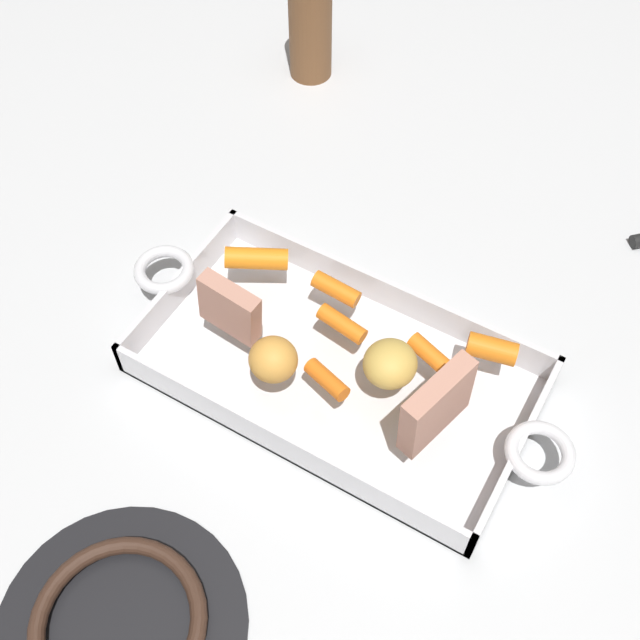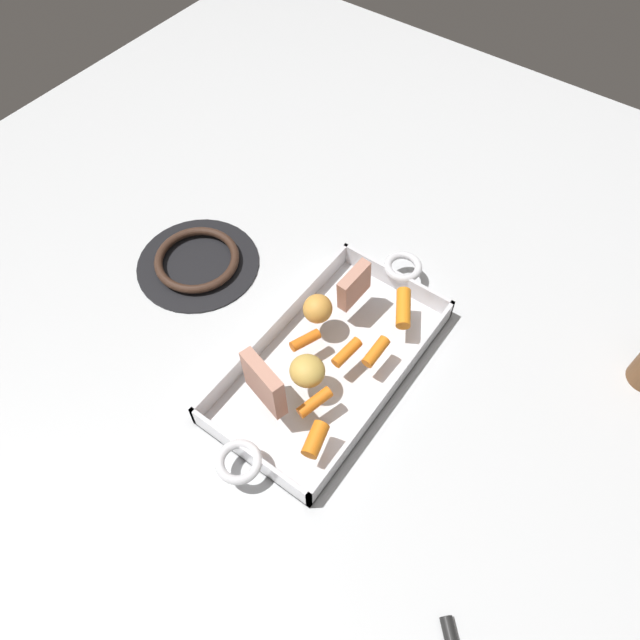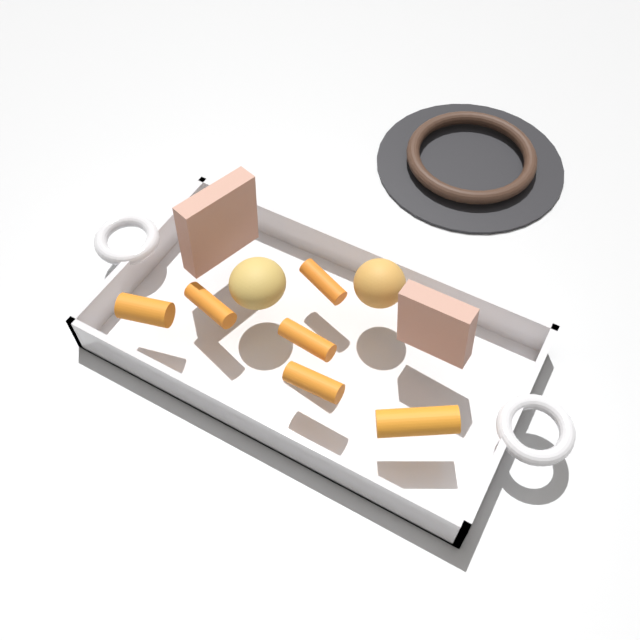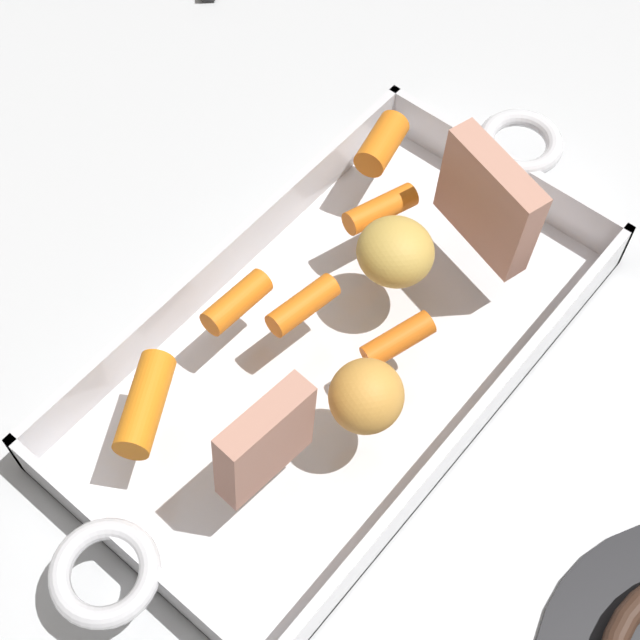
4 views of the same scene
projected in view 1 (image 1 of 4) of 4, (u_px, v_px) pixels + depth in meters
ground_plane at (337, 375)px, 0.79m from camera, size 1.78×1.78×0.00m
roasting_dish at (337, 369)px, 0.78m from camera, size 0.47×0.20×0.04m
roast_slice_thick at (436, 406)px, 0.68m from camera, size 0.04×0.08×0.08m
roast_slice_thin at (230, 308)px, 0.75m from camera, size 0.07×0.02×0.07m
baby_carrot_northwest at (492, 349)px, 0.74m from camera, size 0.05×0.03×0.02m
baby_carrot_center_left at (256, 258)px, 0.81m from camera, size 0.07×0.05×0.03m
baby_carrot_short at (327, 380)px, 0.73m from camera, size 0.05×0.03×0.02m
baby_carrot_northeast at (433, 357)px, 0.74m from camera, size 0.06×0.03×0.02m
baby_carrot_southeast at (336, 289)px, 0.79m from camera, size 0.05×0.02×0.02m
baby_carrot_long at (342, 324)px, 0.76m from camera, size 0.05×0.02×0.02m
potato_near_roast at (273, 360)px, 0.72m from camera, size 0.05×0.05×0.04m
potato_whole at (388, 368)px, 0.72m from camera, size 0.06×0.06×0.04m
stove_burner_rear at (119, 626)px, 0.65m from camera, size 0.21×0.21×0.02m
pepper_mill at (310, 24)px, 1.00m from camera, size 0.05×0.05×0.17m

